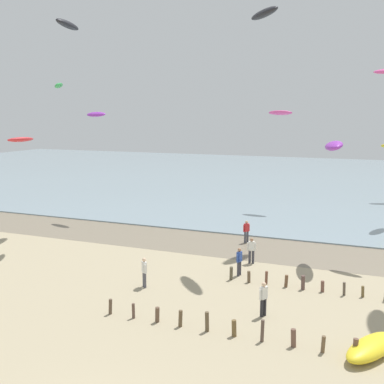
{
  "coord_description": "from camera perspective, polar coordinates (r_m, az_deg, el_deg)",
  "views": [
    {
      "loc": [
        7.33,
        -9.86,
        9.56
      ],
      "look_at": [
        -0.85,
        11.08,
        5.75
      ],
      "focal_mm": 42.65,
      "sensor_mm": 36.0,
      "label": 1
    }
  ],
  "objects": [
    {
      "name": "groyne_mid",
      "position": [
        20.86,
        4.84,
        -16.48
      ],
      "size": [
        11.43,
        0.32,
        0.98
      ],
      "color": "brown",
      "rests_on": "ground"
    },
    {
      "name": "kite_aloft_10",
      "position": [
        38.99,
        -20.64,
        6.16
      ],
      "size": [
        1.43,
        2.37,
        0.52
      ],
      "primitive_type": "ellipsoid",
      "rotation": [
        0.24,
        0.0,
        4.4
      ],
      "color": "red"
    },
    {
      "name": "kite_aloft_7",
      "position": [
        46.55,
        11.0,
        9.71
      ],
      "size": [
        2.48,
        1.09,
        0.65
      ],
      "primitive_type": "ellipsoid",
      "rotation": [
        0.39,
        0.0,
        3.04
      ],
      "color": "#E54C99"
    },
    {
      "name": "kite_aloft_6",
      "position": [
        40.65,
        -15.31,
        19.55
      ],
      "size": [
        2.0,
        3.79,
        0.96
      ],
      "primitive_type": "ellipsoid",
      "rotation": [
        0.37,
        0.0,
        1.78
      ],
      "color": "black"
    },
    {
      "name": "grounded_kite",
      "position": [
        20.67,
        21.54,
        -17.61
      ],
      "size": [
        2.59,
        3.48,
        0.66
      ],
      "primitive_type": "ellipsoid",
      "rotation": [
        0.0,
        0.0,
        1.09
      ],
      "color": "yellow",
      "rests_on": "ground"
    },
    {
      "name": "kite_aloft_5",
      "position": [
        30.82,
        17.32,
        5.55
      ],
      "size": [
        1.79,
        3.6,
        0.85
      ],
      "primitive_type": "ellipsoid",
      "rotation": [
        -0.3,
        0.0,
        1.74
      ],
      "color": "purple"
    },
    {
      "name": "kite_aloft_4",
      "position": [
        42.89,
        -11.91,
        9.48
      ],
      "size": [
        2.54,
        1.48,
        0.61
      ],
      "primitive_type": "ellipsoid",
      "rotation": [
        0.33,
        0.0,
        6.0
      ],
      "color": "purple"
    },
    {
      "name": "person_by_waterline",
      "position": [
        34.76,
        6.82,
        -4.85
      ],
      "size": [
        0.4,
        0.45,
        1.71
      ],
      "color": "#4C4C56",
      "rests_on": "ground"
    },
    {
      "name": "groyne_far",
      "position": [
        26.32,
        18.25,
        -11.35
      ],
      "size": [
        12.64,
        0.36,
        0.81
      ],
      "color": "brown",
      "rests_on": "ground"
    },
    {
      "name": "kite_aloft_0",
      "position": [
        35.03,
        -16.33,
        12.66
      ],
      "size": [
        1.48,
        1.89,
        0.51
      ],
      "primitive_type": "ellipsoid",
      "rotation": [
        -0.45,
        0.0,
        2.1
      ],
      "color": "green"
    },
    {
      "name": "person_right_flank",
      "position": [
        26.0,
        -5.99,
        -9.85
      ],
      "size": [
        0.4,
        0.46,
        1.71
      ],
      "color": "#4C4C56",
      "rests_on": "ground"
    },
    {
      "name": "sea",
      "position": [
        70.51,
        15.17,
        1.52
      ],
      "size": [
        160.0,
        70.0,
        0.1
      ],
      "primitive_type": "cube",
      "color": "#7F939E",
      "rests_on": "ground"
    },
    {
      "name": "person_nearest_camera",
      "position": [
        22.64,
        8.93,
        -12.95
      ],
      "size": [
        0.36,
        0.52,
        1.71
      ],
      "color": "#232328",
      "rests_on": "ground"
    },
    {
      "name": "kite_aloft_2",
      "position": [
        31.09,
        9.02,
        21.2
      ],
      "size": [
        2.86,
        3.1,
        0.87
      ],
      "primitive_type": "ellipsoid",
      "rotation": [
        -0.44,
        0.0,
        2.27
      ],
      "color": "black"
    },
    {
      "name": "person_left_flank",
      "position": [
        27.79,
        5.93,
        -8.56
      ],
      "size": [
        0.28,
        0.56,
        1.71
      ],
      "color": "#383842",
      "rests_on": "ground"
    },
    {
      "name": "wet_sand_strip",
      "position": [
        33.65,
        7.92,
        -6.98
      ],
      "size": [
        120.0,
        6.12,
        0.01
      ],
      "primitive_type": "cube",
      "color": "#7A6D59",
      "rests_on": "ground"
    },
    {
      "name": "person_mid_beach",
      "position": [
        30.05,
        7.45,
        -7.19
      ],
      "size": [
        0.56,
        0.29,
        1.71
      ],
      "color": "#383842",
      "rests_on": "ground"
    }
  ]
}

